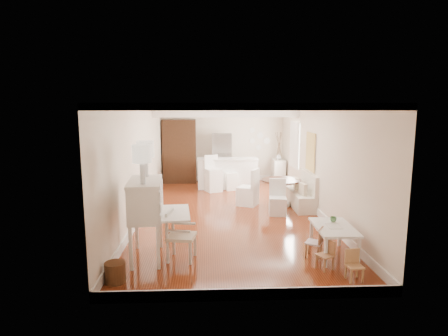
{
  "coord_description": "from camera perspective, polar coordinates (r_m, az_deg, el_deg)",
  "views": [
    {
      "loc": [
        -0.58,
        -9.47,
        2.74
      ],
      "look_at": [
        -0.14,
        0.3,
        1.15
      ],
      "focal_mm": 30.0,
      "sensor_mm": 36.0,
      "label": 1
    }
  ],
  "objects": [
    {
      "name": "pencil_cup",
      "position": [
        7.53,
        16.3,
        -7.52
      ],
      "size": [
        0.16,
        0.16,
        0.1
      ],
      "primitive_type": "imported",
      "rotation": [
        0.0,
        0.0,
        0.39
      ],
      "color": "#518B51",
      "rests_on": "kids_table"
    },
    {
      "name": "kids_table",
      "position": [
        7.37,
        16.32,
        -10.62
      ],
      "size": [
        0.72,
        1.16,
        0.57
      ],
      "primitive_type": "cube",
      "rotation": [
        0.0,
        0.0,
        -0.03
      ],
      "color": "white",
      "rests_on": "ground"
    },
    {
      "name": "bar_stool_right",
      "position": [
        12.52,
        1.03,
        -1.25
      ],
      "size": [
        0.46,
        0.46,
        0.93
      ],
      "primitive_type": "cube",
      "rotation": [
        0.0,
        0.0,
        0.28
      ],
      "color": "white",
      "rests_on": "ground"
    },
    {
      "name": "slip_chair_near",
      "position": [
        9.73,
        8.2,
        -4.46
      ],
      "size": [
        0.49,
        0.5,
        0.91
      ],
      "primitive_type": "cube",
      "rotation": [
        0.0,
        0.0,
        -0.13
      ],
      "color": "white",
      "rests_on": "ground"
    },
    {
      "name": "bar_stool_left",
      "position": [
        12.27,
        -1.62,
        -0.85
      ],
      "size": [
        0.62,
        0.62,
        1.19
      ],
      "primitive_type": "cube",
      "rotation": [
        0.0,
        0.0,
        0.4
      ],
      "color": "white",
      "rests_on": "ground"
    },
    {
      "name": "kids_chair_b",
      "position": [
        7.21,
        13.55,
        -10.9
      ],
      "size": [
        0.39,
        0.39,
        0.59
      ],
      "primitive_type": "cube",
      "rotation": [
        0.0,
        0.0,
        -2.1
      ],
      "color": "#A36F4A",
      "rests_on": "ground"
    },
    {
      "name": "gustavian_armchair",
      "position": [
        6.91,
        -6.5,
        -10.17
      ],
      "size": [
        0.6,
        0.6,
        0.91
      ],
      "primitive_type": "cube",
      "rotation": [
        0.0,
        0.0,
        1.4
      ],
      "color": "beige",
      "rests_on": "ground"
    },
    {
      "name": "kids_chair_a",
      "position": [
        6.77,
        15.14,
        -12.67
      ],
      "size": [
        0.33,
        0.33,
        0.51
      ],
      "primitive_type": "cube",
      "rotation": [
        0.0,
        0.0,
        -1.1
      ],
      "color": "#AF784F",
      "rests_on": "ground"
    },
    {
      "name": "breakfast_counter",
      "position": [
        12.79,
        0.53,
        -0.79
      ],
      "size": [
        2.05,
        0.65,
        1.03
      ],
      "primitive_type": "cube",
      "color": "white",
      "rests_on": "ground"
    },
    {
      "name": "sideboard",
      "position": [
        13.76,
        8.29,
        -0.51
      ],
      "size": [
        0.44,
        0.92,
        0.87
      ],
      "primitive_type": "cube",
      "rotation": [
        0.0,
        0.0,
        -0.04
      ],
      "color": "silver",
      "rests_on": "ground"
    },
    {
      "name": "fridge",
      "position": [
        13.77,
        1.13,
        1.55
      ],
      "size": [
        0.75,
        0.65,
        1.8
      ],
      "primitive_type": "imported",
      "color": "silver",
      "rests_on": "ground"
    },
    {
      "name": "slip_chair_far",
      "position": [
        10.57,
        3.63,
        -2.89
      ],
      "size": [
        0.69,
        0.68,
        1.05
      ],
      "primitive_type": "cube",
      "rotation": [
        0.0,
        0.0,
        -2.04
      ],
      "color": "white",
      "rests_on": "ground"
    },
    {
      "name": "secretary_bureau",
      "position": [
        6.99,
        -11.79,
        -7.69
      ],
      "size": [
        1.24,
        1.26,
        1.46
      ],
      "primitive_type": "cube",
      "rotation": [
        0.0,
        0.0,
        0.09
      ],
      "color": "white",
      "rests_on": "ground"
    },
    {
      "name": "wicker_basket",
      "position": [
        6.37,
        -16.26,
        -15.03
      ],
      "size": [
        0.43,
        0.43,
        0.33
      ],
      "primitive_type": "cylinder",
      "rotation": [
        0.0,
        0.0,
        0.43
      ],
      "color": "#55321A",
      "rests_on": "ground"
    },
    {
      "name": "room",
      "position": [
        9.85,
        1.05,
        4.8
      ],
      "size": [
        9.0,
        9.04,
        2.82
      ],
      "color": "brown",
      "rests_on": "ground"
    },
    {
      "name": "banquette",
      "position": [
        10.54,
        11.63,
        -3.29
      ],
      "size": [
        0.52,
        1.6,
        0.98
      ],
      "primitive_type": "cube",
      "color": "silver",
      "rests_on": "ground"
    },
    {
      "name": "branch_vase",
      "position": [
        13.73,
        8.31,
        1.75
      ],
      "size": [
        0.24,
        0.24,
        0.21
      ],
      "primitive_type": "imported",
      "rotation": [
        0.0,
        0.0,
        0.2
      ],
      "color": "white",
      "rests_on": "sideboard"
    },
    {
      "name": "dining_table",
      "position": [
        10.63,
        8.69,
        -3.74
      ],
      "size": [
        1.45,
        1.45,
        0.75
      ],
      "primitive_type": "cylinder",
      "rotation": [
        0.0,
        0.0,
        0.42
      ],
      "color": "#432215",
      "rests_on": "ground"
    },
    {
      "name": "pantry_cabinet",
      "position": [
        13.78,
        -6.79,
        2.54
      ],
      "size": [
        1.2,
        0.6,
        2.3
      ],
      "primitive_type": "cube",
      "color": "#381E11",
      "rests_on": "ground"
    },
    {
      "name": "kids_chair_c",
      "position": [
        6.49,
        19.29,
        -13.86
      ],
      "size": [
        0.26,
        0.26,
        0.5
      ],
      "primitive_type": "cube",
      "rotation": [
        0.0,
        0.0,
        0.08
      ],
      "color": "tan",
      "rests_on": "ground"
    }
  ]
}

